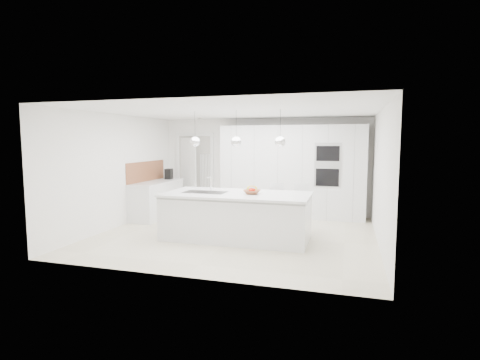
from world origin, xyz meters
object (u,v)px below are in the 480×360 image
(fruit_bowl, at_px, (252,192))
(espresso_machine, at_px, (169,174))
(island_base, at_px, (236,217))
(bar_stool_left, at_px, (275,208))
(bar_stool_right, at_px, (301,208))

(fruit_bowl, xyz_separation_m, espresso_machine, (-2.84, 2.11, 0.10))
(island_base, height_order, espresso_machine, espresso_machine)
(island_base, xyz_separation_m, espresso_machine, (-2.53, 2.13, 0.61))
(fruit_bowl, relative_size, bar_stool_left, 0.32)
(island_base, bearing_deg, fruit_bowl, 2.66)
(fruit_bowl, xyz_separation_m, bar_stool_left, (0.30, 0.82, -0.43))
(fruit_bowl, distance_m, espresso_machine, 3.54)
(bar_stool_left, bearing_deg, fruit_bowl, -131.56)
(island_base, bearing_deg, bar_stool_left, 53.57)
(island_base, xyz_separation_m, bar_stool_right, (1.14, 0.97, 0.07))
(fruit_bowl, bearing_deg, espresso_machine, 143.36)
(island_base, relative_size, espresso_machine, 10.13)
(island_base, distance_m, espresso_machine, 3.36)
(bar_stool_left, bearing_deg, island_base, -147.57)
(espresso_machine, bearing_deg, bar_stool_left, -32.58)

